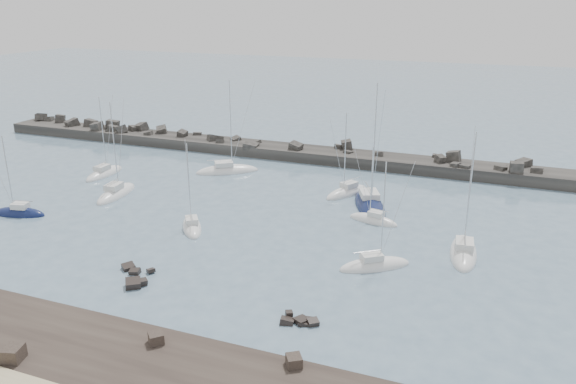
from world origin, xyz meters
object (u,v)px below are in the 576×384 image
object	(u,v)px
sailboat_4	(227,171)
sailboat_10	(463,253)
sailboat_5	(192,227)
sailboat_1	(104,174)
sailboat_3	(116,194)
sailboat_9	(373,221)
sailboat_6	(347,193)
sailboat_8	(370,206)
sailboat_2	(19,214)
sailboat_7	(374,266)

from	to	relation	value
sailboat_4	sailboat_10	world-z (taller)	sailboat_4
sailboat_5	sailboat_1	bearing A→B (deg)	149.90
sailboat_3	sailboat_4	size ratio (longest dim) A/B	0.90
sailboat_3	sailboat_9	world-z (taller)	sailboat_3
sailboat_1	sailboat_10	bearing A→B (deg)	-9.86
sailboat_6	sailboat_8	xyz separation A→B (m)	(4.17, -3.84, 0.00)
sailboat_5	sailboat_6	distance (m)	23.41
sailboat_3	sailboat_6	distance (m)	32.40
sailboat_2	sailboat_8	distance (m)	45.24
sailboat_1	sailboat_4	world-z (taller)	sailboat_4
sailboat_3	sailboat_1	bearing A→B (deg)	137.09
sailboat_5	sailboat_6	xyz separation A→B (m)	(14.06, 18.72, 0.01)
sailboat_5	sailboat_7	world-z (taller)	sailboat_7
sailboat_1	sailboat_10	distance (m)	55.60
sailboat_10	sailboat_3	bearing A→B (deg)	177.19
sailboat_1	sailboat_4	xyz separation A→B (m)	(17.23, 8.23, -0.00)
sailboat_4	sailboat_9	bearing A→B (deg)	-24.53
sailboat_1	sailboat_9	distance (m)	43.77
sailboat_1	sailboat_5	size ratio (longest dim) A/B	1.16
sailboat_8	sailboat_9	size ratio (longest dim) A/B	1.72
sailboat_1	sailboat_5	xyz separation A→B (m)	(23.72, -13.75, -0.01)
sailboat_9	sailboat_10	world-z (taller)	sailboat_10
sailboat_1	sailboat_4	bearing A→B (deg)	25.53
sailboat_1	sailboat_4	distance (m)	19.10
sailboat_1	sailboat_7	bearing A→B (deg)	-18.94
sailboat_7	sailboat_10	xyz separation A→B (m)	(8.27, 6.43, 0.01)
sailboat_2	sailboat_7	xyz separation A→B (m)	(45.60, 1.94, -0.01)
sailboat_2	sailboat_1	bearing A→B (deg)	92.90
sailboat_4	sailboat_6	xyz separation A→B (m)	(20.55, -3.26, 0.01)
sailboat_7	sailboat_8	world-z (taller)	sailboat_8
sailboat_2	sailboat_9	xyz separation A→B (m)	(42.70, 14.10, -0.02)
sailboat_1	sailboat_8	world-z (taller)	sailboat_8
sailboat_3	sailboat_5	size ratio (longest dim) A/B	1.25
sailboat_2	sailboat_8	xyz separation A→B (m)	(41.04, 19.03, 0.00)
sailboat_10	sailboat_9	bearing A→B (deg)	152.88
sailboat_2	sailboat_8	bearing A→B (deg)	24.88
sailboat_2	sailboat_9	world-z (taller)	sailboat_2
sailboat_2	sailboat_5	bearing A→B (deg)	10.30
sailboat_1	sailboat_6	xyz separation A→B (m)	(37.78, 4.97, 0.01)
sailboat_7	sailboat_10	distance (m)	10.47
sailboat_5	sailboat_10	world-z (taller)	sailboat_10
sailboat_1	sailboat_6	distance (m)	38.11
sailboat_6	sailboat_1	bearing A→B (deg)	-172.50
sailboat_7	sailboat_9	size ratio (longest dim) A/B	1.18
sailboat_1	sailboat_10	xyz separation A→B (m)	(54.78, -9.52, 0.01)
sailboat_7	sailboat_5	bearing A→B (deg)	174.48
sailboat_10	sailboat_2	bearing A→B (deg)	-171.16
sailboat_6	sailboat_9	xyz separation A→B (m)	(5.82, -8.77, -0.02)
sailboat_1	sailboat_9	xyz separation A→B (m)	(43.60, -3.80, -0.01)
sailboat_8	sailboat_10	distance (m)	16.67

